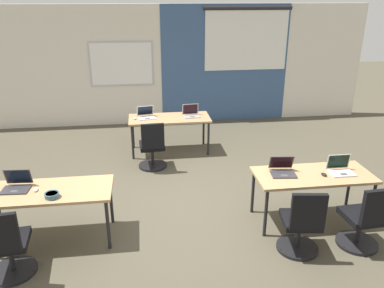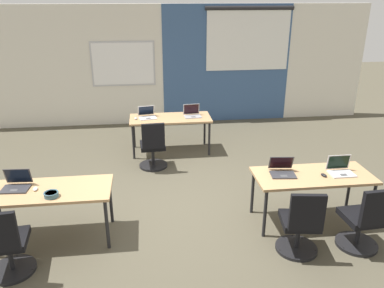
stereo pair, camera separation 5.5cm
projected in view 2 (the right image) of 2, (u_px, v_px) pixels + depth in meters
name	position (u px, v px, depth m)	size (l,w,h in m)	color
ground_plane	(181.00, 206.00, 5.80)	(24.00, 24.00, 0.00)	#4C4738
back_wall_assembly	(166.00, 65.00, 9.16)	(10.00, 0.27, 2.80)	silver
desk_near_left	(47.00, 194.00, 4.81)	(1.60, 0.70, 0.72)	tan
desk_near_right	(313.00, 178.00, 5.21)	(1.60, 0.70, 0.72)	tan
desk_far_center	(170.00, 120.00, 7.59)	(1.60, 0.70, 0.72)	tan
laptop_near_left_end	(16.00, 184.00, 4.81)	(0.35, 0.31, 0.23)	#333338
mouse_near_left_end	(35.00, 189.00, 4.77)	(0.07, 0.11, 0.03)	silver
chair_near_left_end	(6.00, 248.00, 4.24)	(0.52, 0.56, 0.92)	black
laptop_near_right_end	(341.00, 170.00, 5.21)	(0.33, 0.27, 0.24)	silver
mouse_near_right_end	(324.00, 175.00, 5.13)	(0.08, 0.11, 0.03)	black
chair_near_right_end	(364.00, 223.00, 4.70)	(0.52, 0.55, 0.92)	black
laptop_far_left	(147.00, 115.00, 7.54)	(0.38, 0.37, 0.22)	silver
mouse_far_left	(136.00, 118.00, 7.46)	(0.07, 0.11, 0.03)	#B2B2B7
chair_far_left	(153.00, 149.00, 6.94)	(0.52, 0.55, 0.92)	black
laptop_far_right	(192.00, 114.00, 7.62)	(0.35, 0.30, 0.24)	#9E9EA3
laptop_near_right_inner	(282.00, 170.00, 5.19)	(0.36, 0.35, 0.22)	#333338
chair_near_right_inner	(300.00, 227.00, 4.62)	(0.52, 0.57, 0.92)	black
snack_bowl	(51.00, 194.00, 4.60)	(0.18, 0.18, 0.06)	#3D6070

